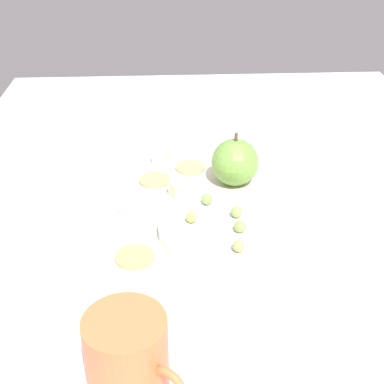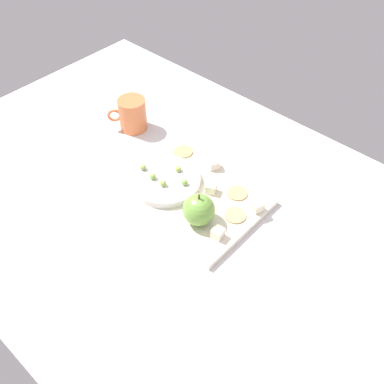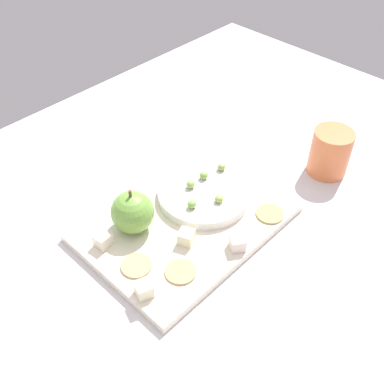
{
  "view_description": "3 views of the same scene",
  "coord_description": "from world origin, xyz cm",
  "px_view_note": "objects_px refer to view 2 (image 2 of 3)",
  "views": [
    {
      "loc": [
        -62.67,
        9.27,
        47.11
      ],
      "look_at": [
        3.47,
        5.67,
        8.36
      ],
      "focal_mm": 49.81,
      "sensor_mm": 36.0,
      "label": 1
    },
    {
      "loc": [
        52.09,
        -50.09,
        82.57
      ],
      "look_at": [
        4.33,
        2.68,
        8.32
      ],
      "focal_mm": 41.15,
      "sensor_mm": 36.0,
      "label": 2
    },
    {
      "loc": [
        41.63,
        43.06,
        64.44
      ],
      "look_at": [
        0.43,
        3.25,
        10.82
      ],
      "focal_mm": 43.06,
      "sensor_mm": 36.0,
      "label": 3
    }
  ],
  "objects_px": {
    "platter": "(189,195)",
    "serving_dish": "(166,181)",
    "cup": "(132,114)",
    "cracker_0": "(235,215)",
    "cheese_cube_3": "(211,188)",
    "cracker_2": "(183,152)",
    "grape_0": "(143,167)",
    "apple_whole": "(199,210)",
    "grape_1": "(153,176)",
    "cheese_cube_2": "(214,164)",
    "cracker_1": "(237,193)",
    "grape_4": "(184,182)",
    "cheese_cube_0": "(257,206)",
    "cheese_cube_1": "(218,233)",
    "grape_2": "(178,169)",
    "grape_3": "(162,184)"
  },
  "relations": [
    {
      "from": "platter",
      "to": "serving_dish",
      "type": "height_order",
      "value": "serving_dish"
    },
    {
      "from": "serving_dish",
      "to": "cup",
      "type": "xyz_separation_m",
      "value": [
        -0.24,
        0.11,
        0.02
      ]
    },
    {
      "from": "cracker_0",
      "to": "cheese_cube_3",
      "type": "bearing_deg",
      "value": 166.77
    },
    {
      "from": "cracker_2",
      "to": "cup",
      "type": "bearing_deg",
      "value": -179.08
    },
    {
      "from": "grape_0",
      "to": "apple_whole",
      "type": "bearing_deg",
      "value": -5.75
    },
    {
      "from": "platter",
      "to": "grape_1",
      "type": "distance_m",
      "value": 0.1
    },
    {
      "from": "cheese_cube_2",
      "to": "cracker_1",
      "type": "relative_size",
      "value": 0.49
    },
    {
      "from": "cheese_cube_3",
      "to": "grape_1",
      "type": "bearing_deg",
      "value": -149.05
    },
    {
      "from": "grape_1",
      "to": "serving_dish",
      "type": "bearing_deg",
      "value": 42.12
    },
    {
      "from": "serving_dish",
      "to": "grape_4",
      "type": "relative_size",
      "value": 10.06
    },
    {
      "from": "platter",
      "to": "cheese_cube_0",
      "type": "relative_size",
      "value": 14.48
    },
    {
      "from": "cracker_0",
      "to": "grape_4",
      "type": "distance_m",
      "value": 0.15
    },
    {
      "from": "platter",
      "to": "cheese_cube_0",
      "type": "xyz_separation_m",
      "value": [
        0.15,
        0.07,
        0.02
      ]
    },
    {
      "from": "cheese_cube_1",
      "to": "cracker_1",
      "type": "distance_m",
      "value": 0.14
    },
    {
      "from": "apple_whole",
      "to": "cracker_2",
      "type": "height_order",
      "value": "apple_whole"
    },
    {
      "from": "cup",
      "to": "grape_1",
      "type": "bearing_deg",
      "value": -31.16
    },
    {
      "from": "grape_2",
      "to": "grape_3",
      "type": "xyz_separation_m",
      "value": [
        0.01,
        -0.06,
        0.0
      ]
    },
    {
      "from": "serving_dish",
      "to": "cheese_cube_1",
      "type": "relative_size",
      "value": 6.98
    },
    {
      "from": "platter",
      "to": "serving_dish",
      "type": "distance_m",
      "value": 0.07
    },
    {
      "from": "cracker_2",
      "to": "grape_1",
      "type": "xyz_separation_m",
      "value": [
        0.03,
        -0.13,
        0.02
      ]
    },
    {
      "from": "serving_dish",
      "to": "cheese_cube_2",
      "type": "relative_size",
      "value": 6.98
    },
    {
      "from": "cracker_1",
      "to": "grape_0",
      "type": "distance_m",
      "value": 0.24
    },
    {
      "from": "grape_2",
      "to": "cracker_1",
      "type": "bearing_deg",
      "value": 19.01
    },
    {
      "from": "apple_whole",
      "to": "grape_0",
      "type": "relative_size",
      "value": 4.37
    },
    {
      "from": "grape_3",
      "to": "cup",
      "type": "distance_m",
      "value": 0.29
    },
    {
      "from": "cheese_cube_1",
      "to": "grape_4",
      "type": "height_order",
      "value": "grape_4"
    },
    {
      "from": "cup",
      "to": "grape_4",
      "type": "bearing_deg",
      "value": -18.41
    },
    {
      "from": "cheese_cube_0",
      "to": "grape_2",
      "type": "distance_m",
      "value": 0.22
    },
    {
      "from": "cheese_cube_0",
      "to": "grape_4",
      "type": "relative_size",
      "value": 1.44
    },
    {
      "from": "serving_dish",
      "to": "cracker_0",
      "type": "xyz_separation_m",
      "value": [
        0.19,
        0.03,
        -0.01
      ]
    },
    {
      "from": "platter",
      "to": "serving_dish",
      "type": "relative_size",
      "value": 2.08
    },
    {
      "from": "cheese_cube_2",
      "to": "grape_4",
      "type": "distance_m",
      "value": 0.11
    },
    {
      "from": "apple_whole",
      "to": "cheese_cube_1",
      "type": "bearing_deg",
      "value": -5.83
    },
    {
      "from": "grape_3",
      "to": "grape_4",
      "type": "height_order",
      "value": "same"
    },
    {
      "from": "cheese_cube_3",
      "to": "cheese_cube_0",
      "type": "bearing_deg",
      "value": 12.9
    },
    {
      "from": "grape_0",
      "to": "grape_1",
      "type": "relative_size",
      "value": 1.0
    },
    {
      "from": "grape_2",
      "to": "grape_4",
      "type": "bearing_deg",
      "value": -28.98
    },
    {
      "from": "grape_0",
      "to": "grape_3",
      "type": "relative_size",
      "value": 1.0
    },
    {
      "from": "cheese_cube_0",
      "to": "cup",
      "type": "height_order",
      "value": "cup"
    },
    {
      "from": "cracker_0",
      "to": "grape_3",
      "type": "height_order",
      "value": "grape_3"
    },
    {
      "from": "cracker_0",
      "to": "cracker_1",
      "type": "height_order",
      "value": "same"
    },
    {
      "from": "serving_dish",
      "to": "cheese_cube_0",
      "type": "bearing_deg",
      "value": 20.22
    },
    {
      "from": "apple_whole",
      "to": "cheese_cube_1",
      "type": "height_order",
      "value": "apple_whole"
    },
    {
      "from": "cheese_cube_3",
      "to": "grape_3",
      "type": "relative_size",
      "value": 1.44
    },
    {
      "from": "serving_dish",
      "to": "grape_1",
      "type": "distance_m",
      "value": 0.03
    },
    {
      "from": "grape_1",
      "to": "grape_2",
      "type": "bearing_deg",
      "value": 66.4
    },
    {
      "from": "cheese_cube_0",
      "to": "grape_0",
      "type": "bearing_deg",
      "value": -161.42
    },
    {
      "from": "apple_whole",
      "to": "cheese_cube_3",
      "type": "xyz_separation_m",
      "value": [
        -0.04,
        0.09,
        -0.02
      ]
    },
    {
      "from": "apple_whole",
      "to": "cheese_cube_0",
      "type": "height_order",
      "value": "apple_whole"
    },
    {
      "from": "grape_2",
      "to": "cup",
      "type": "xyz_separation_m",
      "value": [
        -0.24,
        0.07,
        0.01
      ]
    }
  ]
}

